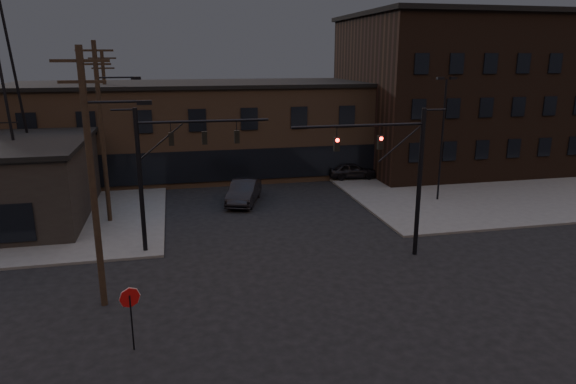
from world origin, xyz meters
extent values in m
plane|color=black|center=(0.00, 0.00, 0.00)|extent=(140.00, 140.00, 0.00)
cube|color=#474744|center=(22.00, 22.00, 0.07)|extent=(30.00, 30.00, 0.15)
cube|color=brown|center=(0.00, 28.00, 4.00)|extent=(40.00, 12.00, 8.00)
cube|color=black|center=(22.00, 26.00, 7.00)|extent=(22.00, 16.00, 14.00)
cylinder|color=black|center=(6.50, 4.50, 4.00)|extent=(0.24, 0.24, 8.00)
cylinder|color=black|center=(3.00, 4.50, 7.20)|extent=(7.00, 0.14, 0.14)
cube|color=#FF140C|center=(4.17, 4.50, 6.30)|extent=(0.28, 0.22, 0.70)
cube|color=#FF140C|center=(1.83, 4.50, 6.30)|extent=(0.28, 0.22, 0.70)
cylinder|color=black|center=(-8.00, 8.00, 4.00)|extent=(0.24, 0.24, 8.00)
cylinder|color=black|center=(-4.50, 8.00, 7.20)|extent=(7.00, 0.14, 0.14)
cube|color=black|center=(-6.25, 8.00, 6.30)|extent=(0.28, 0.22, 0.70)
cube|color=black|center=(-4.50, 8.00, 6.30)|extent=(0.28, 0.22, 0.70)
cube|color=black|center=(-2.75, 8.00, 6.30)|extent=(0.28, 0.22, 0.70)
cylinder|color=black|center=(-8.00, -2.00, 1.10)|extent=(0.06, 0.06, 2.20)
cylinder|color=maroon|center=(-8.00, -1.98, 2.10)|extent=(0.72, 0.33, 0.76)
cylinder|color=black|center=(-9.50, 2.00, 5.50)|extent=(0.28, 0.28, 11.00)
cube|color=black|center=(-9.50, 2.00, 10.40)|extent=(2.20, 0.12, 0.12)
cube|color=black|center=(-9.50, 2.00, 9.60)|extent=(1.80, 0.12, 0.12)
cube|color=black|center=(-7.20, 2.00, 8.75)|extent=(0.60, 0.25, 0.18)
cylinder|color=black|center=(-10.50, 14.00, 5.75)|extent=(0.28, 0.28, 11.50)
cube|color=black|center=(-10.50, 14.00, 10.90)|extent=(2.20, 0.12, 0.12)
cube|color=black|center=(-10.50, 14.00, 10.10)|extent=(1.80, 0.12, 0.12)
cube|color=black|center=(-8.20, 14.00, 9.25)|extent=(0.60, 0.25, 0.18)
cylinder|color=black|center=(-11.50, 26.00, 5.50)|extent=(0.28, 0.28, 11.00)
cube|color=black|center=(-11.50, 26.00, 10.40)|extent=(2.20, 0.12, 0.12)
cube|color=black|center=(-11.50, 26.00, 9.60)|extent=(1.80, 0.12, 0.12)
cylinder|color=black|center=(13.00, 14.00, 4.50)|extent=(0.14, 0.14, 9.00)
cube|color=black|center=(12.50, 14.00, 9.05)|extent=(0.50, 0.28, 0.18)
cube|color=black|center=(13.50, 14.00, 9.05)|extent=(0.50, 0.28, 0.18)
cylinder|color=black|center=(19.00, 19.00, 4.50)|extent=(0.14, 0.14, 9.00)
cube|color=black|center=(18.50, 19.00, 9.05)|extent=(0.50, 0.28, 0.18)
cube|color=black|center=(19.50, 19.00, 9.05)|extent=(0.50, 0.28, 0.18)
imported|color=black|center=(9.00, 21.91, 0.87)|extent=(4.32, 2.02, 1.43)
imported|color=silver|center=(13.13, 23.83, 0.80)|extent=(4.50, 1.86, 1.30)
imported|color=black|center=(-1.27, 16.69, 0.86)|extent=(3.40, 5.53, 1.72)
camera|label=1|loc=(-6.11, -19.79, 10.58)|focal=32.00mm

